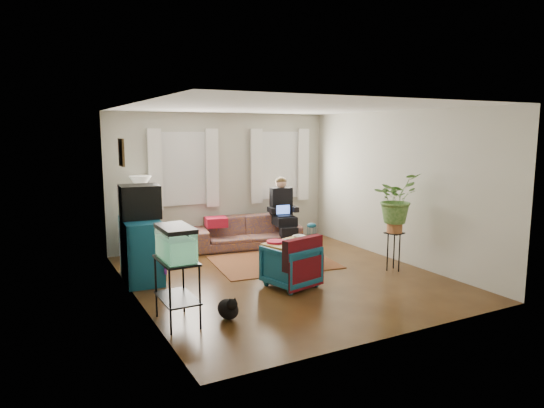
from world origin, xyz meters
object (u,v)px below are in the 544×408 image
dresser (141,250)px  armchair (291,263)px  sofa (246,227)px  coffee_table (292,253)px  aquarium_stand (177,291)px  side_table (143,235)px  plant_stand (394,251)px

dresser → armchair: (1.86, -1.33, -0.13)m
sofa → coffee_table: size_ratio=2.08×
sofa → coffee_table: 1.54m
sofa → aquarium_stand: sofa is taller
sofa → armchair: sofa is taller
sofa → aquarium_stand: bearing=-116.8°
sofa → side_table: 1.97m
dresser → coffee_table: dresser is taller
aquarium_stand → armchair: aquarium_stand is taller
aquarium_stand → coffee_table: size_ratio=0.78×
coffee_table → side_table: bearing=121.4°
plant_stand → armchair: bearing=177.8°
plant_stand → dresser: bearing=159.5°
armchair → plant_stand: 1.89m
side_table → aquarium_stand: aquarium_stand is taller
aquarium_stand → side_table: bearing=83.6°
coffee_table → plant_stand: 1.67m
dresser → coffee_table: 2.49m
plant_stand → side_table: bearing=140.6°
dresser → plant_stand: bearing=-16.3°
sofa → side_table: (-1.95, 0.24, -0.02)m
dresser → aquarium_stand: dresser is taller
armchair → coffee_table: 1.14m
sofa → coffee_table: (0.16, -1.52, -0.20)m
aquarium_stand → armchair: (1.87, 0.57, -0.04)m
side_table → coffee_table: side_table is taller
coffee_table → sofa: bearing=77.0°
dresser → plant_stand: (3.75, -1.40, -0.16)m
sofa → dresser: (-2.29, -1.16, 0.07)m
coffee_table → plant_stand: size_ratio=1.57×
side_table → coffee_table: bearing=-39.7°
side_table → coffee_table: 2.75m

